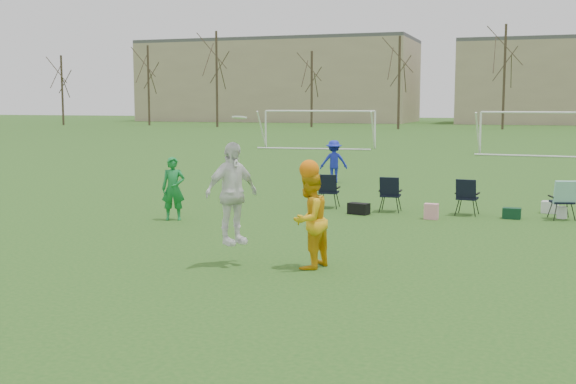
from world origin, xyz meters
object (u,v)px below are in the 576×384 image
at_px(goal_left, 319,118).
at_px(fielder_green_near, 173,189).
at_px(center_contest, 272,206).
at_px(goal_mid, 547,121).
at_px(fielder_blue, 334,161).

bearing_deg(goal_left, fielder_green_near, -85.74).
distance_m(center_contest, goal_mid, 31.87).
relative_size(fielder_blue, goal_left, 0.21).
bearing_deg(goal_left, center_contest, -80.01).
bearing_deg(goal_left, fielder_blue, -77.12).
distance_m(fielder_blue, goal_mid, 19.32).
relative_size(fielder_green_near, goal_left, 0.22).
xyz_separation_m(center_contest, goal_left, (-8.96, 33.46, 0.81)).
distance_m(fielder_green_near, fielder_blue, 9.76).
bearing_deg(center_contest, fielder_blue, 100.70).
distance_m(fielder_green_near, goal_left, 29.76).
bearing_deg(fielder_green_near, center_contest, -66.63).
height_order(fielder_green_near, goal_mid, goal_mid).
bearing_deg(center_contest, goal_left, 104.99).
relative_size(fielder_green_near, fielder_blue, 1.02).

